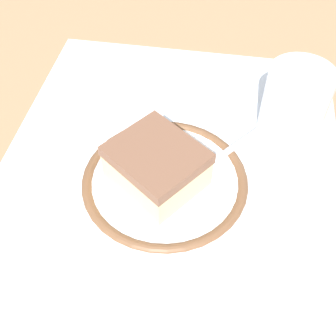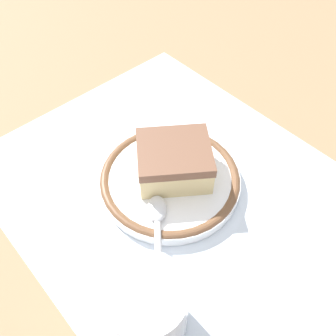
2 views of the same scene
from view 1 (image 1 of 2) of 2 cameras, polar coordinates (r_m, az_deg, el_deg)
The scene contains 6 objects.
ground_plane at distance 0.48m, azimuth -0.10°, elevation -1.33°, with size 2.40×2.40×0.00m, color #9E7551.
placemat at distance 0.48m, azimuth -0.10°, elevation -1.28°, with size 0.48×0.38×0.00m, color silver.
plate at distance 0.46m, azimuth -0.00°, elevation -2.02°, with size 0.18×0.18×0.02m.
cake_slice at distance 0.44m, azimuth -1.50°, elevation 0.30°, with size 0.11×0.12×0.05m.
spoon at distance 0.48m, azimuth 7.84°, elevation 2.24°, with size 0.11×0.10×0.01m.
cup at distance 0.52m, azimuth 16.34°, elevation 7.84°, with size 0.07×0.07×0.08m.
Camera 1 is at (-0.29, -0.05, 0.37)m, focal length 45.99 mm.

